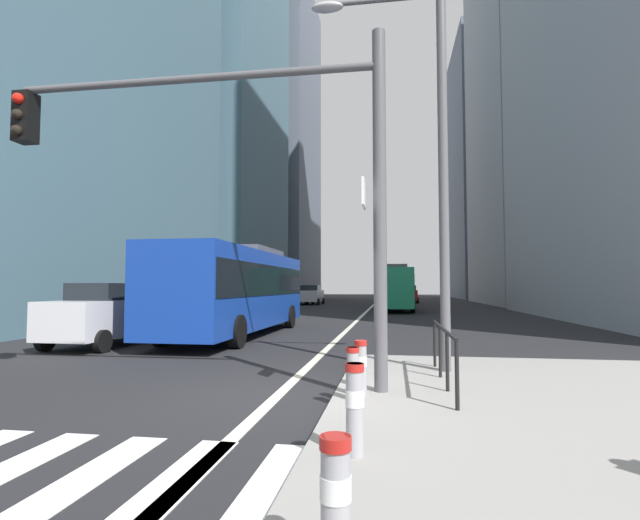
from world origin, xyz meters
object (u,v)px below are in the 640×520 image
(bollard_right, at_px, (353,370))
(bollard_left, at_px, (355,404))
(car_oncoming_mid, at_px, (301,295))
(car_oncoming_far, at_px, (312,295))
(street_lamp_post, at_px, (443,120))
(city_bus_blue_oncoming, at_px, (238,287))
(traffic_signal_gantry, at_px, (244,154))
(car_receding_near, at_px, (409,294))
(bollard_back, at_px, (361,365))
(car_receding_far, at_px, (395,293))
(city_bus_red_receding, at_px, (394,286))
(sedan_white_oncoming, at_px, (107,314))
(bollard_front, at_px, (336,496))

(bollard_right, bearing_deg, bollard_left, -84.66)
(car_oncoming_mid, distance_m, car_oncoming_far, 1.18)
(car_oncoming_far, height_order, street_lamp_post, street_lamp_post)
(city_bus_blue_oncoming, distance_m, traffic_signal_gantry, 10.15)
(city_bus_blue_oncoming, distance_m, car_receding_near, 36.44)
(traffic_signal_gantry, height_order, bollard_back, traffic_signal_gantry)
(car_receding_far, relative_size, car_oncoming_far, 0.99)
(car_oncoming_mid, bearing_deg, bollard_right, -77.85)
(city_bus_red_receding, height_order, traffic_signal_gantry, traffic_signal_gantry)
(city_bus_red_receding, distance_m, traffic_signal_gantry, 29.46)
(city_bus_blue_oncoming, height_order, bollard_left, city_bus_blue_oncoming)
(car_oncoming_mid, xyz_separation_m, street_lamp_post, (10.30, -37.54, 4.29))
(car_receding_near, distance_m, car_oncoming_far, 11.33)
(street_lamp_post, bearing_deg, car_oncoming_far, 103.83)
(car_oncoming_far, relative_size, bollard_left, 4.66)
(sedan_white_oncoming, distance_m, car_receding_far, 46.04)
(car_oncoming_far, bearing_deg, car_receding_far, 54.58)
(car_receding_near, relative_size, bollard_back, 5.06)
(car_oncoming_mid, distance_m, traffic_signal_gantry, 40.29)
(sedan_white_oncoming, bearing_deg, bollard_back, -36.63)
(traffic_signal_gantry, bearing_deg, car_oncoming_mid, 99.64)
(city_bus_blue_oncoming, relative_size, street_lamp_post, 1.37)
(car_receding_far, height_order, bollard_back, car_receding_far)
(car_receding_near, bearing_deg, bollard_right, -92.85)
(city_bus_blue_oncoming, height_order, bollard_front, city_bus_blue_oncoming)
(car_oncoming_mid, relative_size, street_lamp_post, 0.54)
(bollard_front, bearing_deg, bollard_right, 93.49)
(bollard_right, bearing_deg, city_bus_red_receding, 88.67)
(sedan_white_oncoming, relative_size, bollard_right, 5.60)
(car_oncoming_far, height_order, bollard_back, car_oncoming_far)
(street_lamp_post, xyz_separation_m, bollard_back, (-1.54, -2.41, -4.66))
(car_receding_far, relative_size, traffic_signal_gantry, 0.61)
(sedan_white_oncoming, xyz_separation_m, car_receding_near, (10.51, 39.15, 0.00))
(city_bus_red_receding, relative_size, bollard_front, 14.58)
(traffic_signal_gantry, height_order, bollard_left, traffic_signal_gantry)
(city_bus_blue_oncoming, bearing_deg, bollard_front, -69.17)
(car_oncoming_far, distance_m, bollard_left, 42.95)
(city_bus_blue_oncoming, height_order, car_receding_far, city_bus_blue_oncoming)
(bollard_right, bearing_deg, city_bus_blue_oncoming, 117.42)
(traffic_signal_gantry, bearing_deg, bollard_right, -17.42)
(car_oncoming_far, bearing_deg, traffic_signal_gantry, -81.91)
(car_receding_far, bearing_deg, city_bus_red_receding, -90.30)
(car_receding_far, height_order, car_oncoming_far, same)
(sedan_white_oncoming, xyz_separation_m, car_oncoming_mid, (-0.42, 33.75, -0.00))
(sedan_white_oncoming, distance_m, car_oncoming_mid, 33.75)
(city_bus_red_receding, bearing_deg, traffic_signal_gantry, -95.13)
(bollard_back, bearing_deg, city_bus_blue_oncoming, 118.51)
(sedan_white_oncoming, bearing_deg, bollard_right, -38.09)
(city_bus_red_receding, relative_size, car_oncoming_far, 2.72)
(city_bus_blue_oncoming, xyz_separation_m, car_oncoming_mid, (-3.50, 30.26, -0.85))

